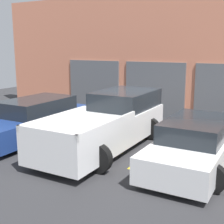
{
  "coord_description": "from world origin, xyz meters",
  "views": [
    {
      "loc": [
        4.79,
        -9.69,
        3.17
      ],
      "look_at": [
        0.0,
        -1.16,
        1.1
      ],
      "focal_mm": 50.0,
      "sensor_mm": 36.0,
      "label": 1
    }
  ],
  "objects": [
    {
      "name": "sedan_white",
      "position": [
        2.83,
        -1.63,
        0.61
      ],
      "size": [
        2.15,
        4.43,
        1.28
      ],
      "color": "white",
      "rests_on": "ground"
    },
    {
      "name": "ground_plane",
      "position": [
        0.0,
        0.0,
        0.0
      ],
      "size": [
        28.0,
        28.0,
        0.0
      ],
      "primitive_type": "plane",
      "color": "#2D2D30"
    },
    {
      "name": "sedan_side",
      "position": [
        -2.83,
        -1.63,
        0.64
      ],
      "size": [
        2.23,
        4.74,
        1.36
      ],
      "color": "navy",
      "rests_on": "ground"
    },
    {
      "name": "parking_stripe_far_left",
      "position": [
        -4.24,
        -1.66,
        0.0
      ],
      "size": [
        0.12,
        2.2,
        0.01
      ],
      "primitive_type": "cube",
      "color": "gold",
      "rests_on": "ground"
    },
    {
      "name": "parking_stripe_centre",
      "position": [
        1.41,
        -1.66,
        0.0
      ],
      "size": [
        0.12,
        2.2,
        0.01
      ],
      "primitive_type": "cube",
      "color": "gold",
      "rests_on": "ground"
    },
    {
      "name": "parking_stripe_left",
      "position": [
        -1.41,
        -1.66,
        0.0
      ],
      "size": [
        0.12,
        2.2,
        0.01
      ],
      "primitive_type": "cube",
      "color": "gold",
      "rests_on": "ground"
    },
    {
      "name": "pickup_truck",
      "position": [
        0.0,
        -1.37,
        0.79
      ],
      "size": [
        2.39,
        5.41,
        1.67
      ],
      "color": "white",
      "rests_on": "ground"
    },
    {
      "name": "shophouse_building",
      "position": [
        -0.01,
        3.29,
        2.67
      ],
      "size": [
        17.1,
        0.68,
        5.43
      ],
      "color": "#D17A5B",
      "rests_on": "ground"
    }
  ]
}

